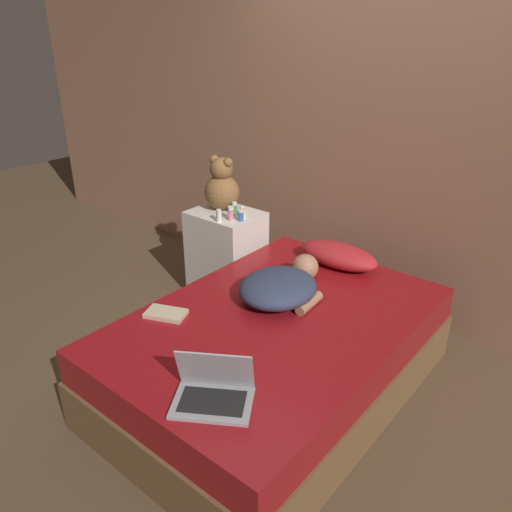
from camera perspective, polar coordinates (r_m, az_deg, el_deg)
ground_plane at (r=3.06m, az=2.13°, el=-14.72°), size 12.00×12.00×0.00m
wall_back at (r=3.49m, az=15.40°, el=13.38°), size 8.00×0.06×2.60m
bed at (r=2.91m, az=2.21°, el=-11.05°), size 1.32×1.93×0.49m
nightstand at (r=3.83m, az=-3.40°, el=0.17°), size 0.51×0.41×0.69m
pillow at (r=3.34m, az=9.42°, el=0.09°), size 0.55×0.27×0.15m
person_lying at (r=2.91m, az=3.01°, el=-3.36°), size 0.47×0.66×0.17m
laptop at (r=2.20m, az=-4.87°, el=-15.03°), size 0.41×0.37×0.23m
teddy_bear at (r=3.72m, az=-3.93°, el=7.92°), size 0.26×0.26×0.40m
bottle_green at (r=3.63m, az=-2.47°, el=5.42°), size 0.04×0.04×0.10m
bottle_clear at (r=3.57m, az=-1.45°, el=4.76°), size 0.04×0.04×0.06m
bottle_white at (r=3.51m, az=-4.27°, el=4.62°), size 0.04×0.04×0.09m
bottle_pink at (r=3.53m, az=-2.89°, el=4.88°), size 0.04×0.04×0.10m
bottle_orange at (r=3.64m, az=-1.62°, el=5.23°), size 0.03×0.03×0.07m
bottle_blue at (r=3.52m, az=-1.75°, el=4.64°), size 0.04×0.04×0.08m
book at (r=2.82m, az=-10.27°, el=-6.49°), size 0.25×0.20×0.02m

